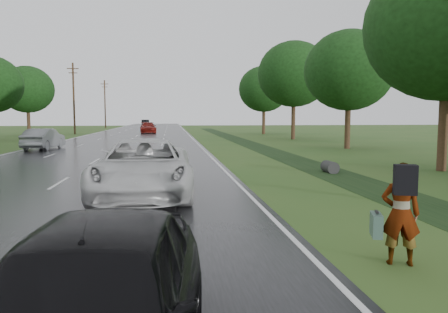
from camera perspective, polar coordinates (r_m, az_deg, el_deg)
name	(u,v)px	position (r m, az deg, el deg)	size (l,w,h in m)	color
road	(135,137)	(54.36, -11.53, 2.51)	(14.00, 180.00, 0.04)	black
edge_stripe_east	(191,136)	(54.26, -4.39, 2.63)	(0.12, 180.00, 0.01)	silver
edge_stripe_west	(78,137)	(55.30, -18.52, 2.42)	(0.12, 180.00, 0.01)	silver
center_line	(135,137)	(54.36, -11.53, 2.54)	(0.12, 180.00, 0.01)	silver
drainage_ditch	(282,155)	(28.89, 7.55, 0.20)	(2.20, 120.00, 0.56)	black
utility_pole_far	(74,97)	(65.58, -19.03, 7.32)	(1.60, 0.26, 10.00)	#3A2917
utility_pole_distant	(105,103)	(95.12, -15.28, 6.72)	(1.60, 0.26, 10.00)	#3A2917
tree_east_b	(448,27)	(23.37, 27.19, 14.82)	(7.60, 7.60, 10.11)	#3A2917
tree_east_c	(349,70)	(36.14, 16.01, 10.75)	(7.00, 7.00, 9.29)	#3A2917
tree_east_d	(294,74)	(49.26, 9.12, 10.57)	(8.00, 8.00, 10.76)	#3A2917
tree_east_f	(264,89)	(62.67, 5.24, 8.77)	(7.20, 7.20, 9.62)	#3A2917
tree_west_f	(27,89)	(65.08, -24.30, 7.99)	(7.00, 7.00, 9.29)	#3A2917
pedestrian	(399,212)	(8.23, 21.94, -6.77)	(0.87, 0.89, 1.80)	#A5998C
white_pickup	(144,167)	(14.26, -10.46, -1.41)	(3.01, 6.54, 1.82)	silver
dark_sedan	(92,307)	(4.37, -16.90, -18.29)	(1.96, 4.86, 1.66)	black
silver_sedan	(44,139)	(36.10, -22.49, 2.14)	(1.69, 4.85, 1.60)	gray
far_car_red	(148,128)	(65.86, -9.89, 3.73)	(2.25, 5.53, 1.61)	maroon
far_car_dark	(145,123)	(105.14, -10.26, 4.31)	(1.75, 5.02, 1.65)	black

